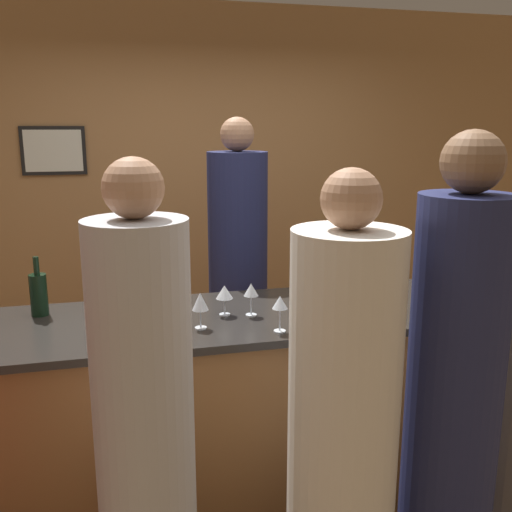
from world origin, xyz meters
The scene contains 14 objects.
ground_plane centered at (0.00, 0.00, 0.00)m, with size 14.00×14.00×0.00m, color brown.
back_wall centered at (0.00, 1.86, 1.40)m, with size 8.00×0.08×2.80m.
bar_counter centered at (0.00, 0.00, 0.53)m, with size 3.33×0.75×1.06m.
bartender centered at (0.09, 0.76, 0.92)m, with size 0.35×0.35×1.97m.
guest_1 centered at (0.10, -0.85, 0.83)m, with size 0.37×0.37×1.80m.
guest_3 centered at (-0.55, -0.72, 0.85)m, with size 0.33×0.33×1.83m.
guest_4 centered at (0.52, -0.85, 0.89)m, with size 0.33×0.33×1.91m.
wine_bottle_0 centered at (1.22, -0.11, 1.19)m, with size 0.07×0.07×0.32m.
wine_bottle_1 centered at (-0.97, 0.21, 1.16)m, with size 0.08×0.08×0.28m.
wine_glass_0 centered at (-0.02, -0.04, 1.18)m, with size 0.07×0.07×0.15m.
wine_glass_1 centered at (0.05, -0.27, 1.18)m, with size 0.07×0.07×0.16m.
wine_glass_3 centered at (-0.63, -0.11, 1.20)m, with size 0.08×0.08×0.18m.
wine_glass_4 centered at (-0.27, -0.15, 1.18)m, with size 0.07×0.07×0.16m.
wine_glass_5 centered at (-0.14, 0.00, 1.17)m, with size 0.08×0.08×0.14m.
Camera 1 is at (-0.60, -2.48, 1.92)m, focal length 40.00 mm.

